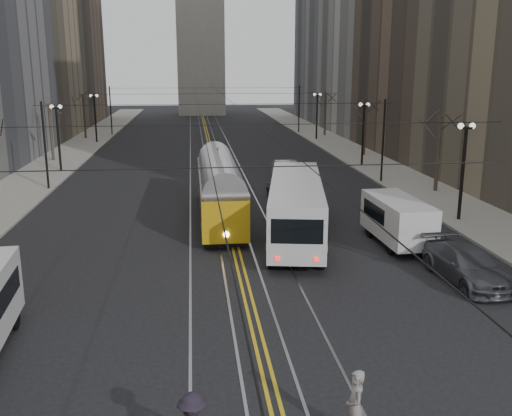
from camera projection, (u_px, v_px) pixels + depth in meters
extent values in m
plane|color=black|center=(276.00, 410.00, 15.34)|extent=(260.00, 260.00, 0.00)
cube|color=gray|center=(63.00, 159.00, 57.12)|extent=(5.00, 140.00, 0.15)
cube|color=gray|center=(354.00, 154.00, 60.36)|extent=(5.00, 140.00, 0.15)
cube|color=gray|center=(213.00, 157.00, 58.76)|extent=(4.80, 130.00, 0.02)
cube|color=gold|center=(213.00, 157.00, 58.76)|extent=(0.42, 130.00, 0.01)
cube|color=slate|center=(352.00, 1.00, 96.29)|extent=(16.00, 20.00, 40.00)
cylinder|color=black|center=(59.00, 140.00, 49.86)|extent=(0.20, 0.20, 5.60)
cylinder|color=black|center=(95.00, 120.00, 69.15)|extent=(0.20, 0.20, 5.60)
cylinder|color=black|center=(462.00, 175.00, 33.52)|extent=(0.20, 0.20, 5.60)
cylinder|color=black|center=(363.00, 136.00, 52.82)|extent=(0.20, 0.20, 5.60)
cylinder|color=black|center=(317.00, 118.00, 72.11)|extent=(0.20, 0.20, 5.60)
cylinder|color=#382D23|center=(51.00, 133.00, 55.43)|extent=(0.28, 0.28, 5.60)
cylinder|color=#382D23|center=(84.00, 117.00, 72.80)|extent=(0.28, 0.28, 5.60)
cylinder|color=#382D23|center=(438.00, 155.00, 41.45)|extent=(0.28, 0.28, 5.60)
cylinder|color=#382D23|center=(365.00, 129.00, 58.82)|extent=(0.28, 0.28, 5.60)
cylinder|color=#382D23|center=(325.00, 115.00, 76.19)|extent=(0.28, 0.28, 5.60)
cylinder|color=black|center=(197.00, 98.00, 57.16)|extent=(0.03, 120.00, 0.03)
cylinder|color=black|center=(227.00, 98.00, 57.49)|extent=(0.03, 120.00, 0.03)
cylinder|color=black|center=(45.00, 147.00, 42.10)|extent=(0.16, 0.16, 6.60)
cylinder|color=black|center=(111.00, 111.00, 76.84)|extent=(0.16, 0.16, 6.60)
cylinder|color=black|center=(383.00, 142.00, 44.89)|extent=(0.16, 0.16, 6.60)
cylinder|color=black|center=(299.00, 109.00, 79.63)|extent=(0.16, 0.16, 6.60)
cube|color=gold|center=(220.00, 194.00, 34.47)|extent=(2.41, 12.98, 3.06)
cube|color=silver|center=(296.00, 210.00, 30.51)|extent=(4.67, 12.39, 3.16)
cube|color=silver|center=(397.00, 222.00, 29.47)|extent=(2.31, 5.53, 2.41)
imported|color=#45484E|center=(286.00, 190.00, 39.08)|extent=(2.46, 4.91, 1.61)
imported|color=#A5A8AD|center=(286.00, 172.00, 45.95)|extent=(1.79, 5.00, 1.64)
imported|color=#43454B|center=(466.00, 265.00, 24.42)|extent=(2.45, 5.36, 1.52)
imported|color=gray|center=(355.00, 406.00, 13.85)|extent=(0.49, 0.72, 1.89)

